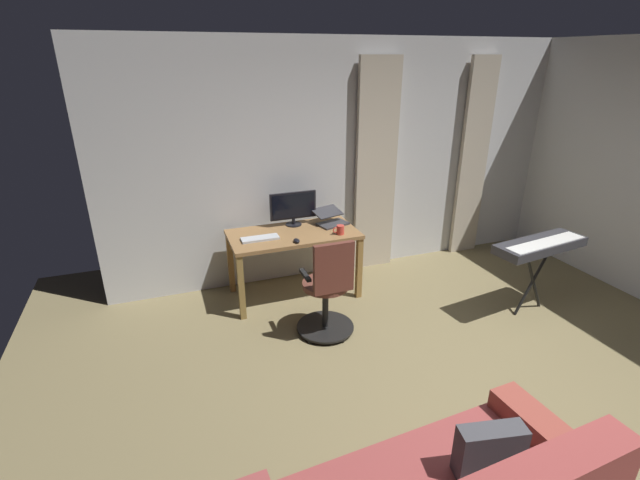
{
  "coord_description": "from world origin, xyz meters",
  "views": [
    {
      "loc": [
        2.09,
        2.1,
        2.51
      ],
      "look_at": [
        0.73,
        -1.59,
        0.88
      ],
      "focal_mm": 25.17,
      "sensor_mm": 36.0,
      "label": 1
    }
  ],
  "objects_px": {
    "laptop": "(331,219)",
    "mug_tea": "(340,230)",
    "desk": "(293,241)",
    "computer_keyboard": "(260,238)",
    "office_chair": "(328,292)",
    "computer_monitor": "(293,207)",
    "piano_keyboard": "(540,247)",
    "computer_mouse": "(297,241)"
  },
  "relations": [
    {
      "from": "laptop",
      "to": "mug_tea",
      "type": "relative_size",
      "value": 3.14
    },
    {
      "from": "office_chair",
      "to": "computer_keyboard",
      "type": "height_order",
      "value": "office_chair"
    },
    {
      "from": "mug_tea",
      "to": "piano_keyboard",
      "type": "bearing_deg",
      "value": 150.74
    },
    {
      "from": "desk",
      "to": "computer_keyboard",
      "type": "bearing_deg",
      "value": 10.2
    },
    {
      "from": "office_chair",
      "to": "computer_mouse",
      "type": "bearing_deg",
      "value": 100.45
    },
    {
      "from": "computer_monitor",
      "to": "piano_keyboard",
      "type": "height_order",
      "value": "computer_monitor"
    },
    {
      "from": "office_chair",
      "to": "laptop",
      "type": "xyz_separation_m",
      "value": [
        -0.41,
        -0.98,
        0.33
      ]
    },
    {
      "from": "computer_monitor",
      "to": "office_chair",
      "type": "bearing_deg",
      "value": 89.56
    },
    {
      "from": "mug_tea",
      "to": "computer_keyboard",
      "type": "bearing_deg",
      "value": -10.12
    },
    {
      "from": "piano_keyboard",
      "to": "computer_monitor",
      "type": "bearing_deg",
      "value": -41.11
    },
    {
      "from": "computer_keyboard",
      "to": "piano_keyboard",
      "type": "height_order",
      "value": "piano_keyboard"
    },
    {
      "from": "desk",
      "to": "computer_monitor",
      "type": "height_order",
      "value": "computer_monitor"
    },
    {
      "from": "desk",
      "to": "computer_monitor",
      "type": "relative_size",
      "value": 2.63
    },
    {
      "from": "office_chair",
      "to": "mug_tea",
      "type": "relative_size",
      "value": 7.95
    },
    {
      "from": "desk",
      "to": "computer_monitor",
      "type": "bearing_deg",
      "value": -107.88
    },
    {
      "from": "computer_mouse",
      "to": "mug_tea",
      "type": "bearing_deg",
      "value": -173.99
    },
    {
      "from": "laptop",
      "to": "computer_monitor",
      "type": "bearing_deg",
      "value": -31.04
    },
    {
      "from": "laptop",
      "to": "mug_tea",
      "type": "distance_m",
      "value": 0.33
    },
    {
      "from": "computer_mouse",
      "to": "piano_keyboard",
      "type": "height_order",
      "value": "piano_keyboard"
    },
    {
      "from": "computer_monitor",
      "to": "piano_keyboard",
      "type": "distance_m",
      "value": 2.58
    },
    {
      "from": "computer_mouse",
      "to": "laptop",
      "type": "bearing_deg",
      "value": -143.67
    },
    {
      "from": "desk",
      "to": "mug_tea",
      "type": "bearing_deg",
      "value": 154.44
    },
    {
      "from": "office_chair",
      "to": "computer_mouse",
      "type": "distance_m",
      "value": 0.68
    },
    {
      "from": "computer_monitor",
      "to": "piano_keyboard",
      "type": "xyz_separation_m",
      "value": [
        -2.13,
        1.43,
        -0.22
      ]
    },
    {
      "from": "computer_keyboard",
      "to": "desk",
      "type": "bearing_deg",
      "value": -169.8
    },
    {
      "from": "computer_monitor",
      "to": "computer_mouse",
      "type": "distance_m",
      "value": 0.55
    },
    {
      "from": "office_chair",
      "to": "computer_mouse",
      "type": "height_order",
      "value": "office_chair"
    },
    {
      "from": "computer_mouse",
      "to": "piano_keyboard",
      "type": "relative_size",
      "value": 0.1
    },
    {
      "from": "office_chair",
      "to": "mug_tea",
      "type": "bearing_deg",
      "value": 59.12
    },
    {
      "from": "laptop",
      "to": "piano_keyboard",
      "type": "relative_size",
      "value": 0.38
    },
    {
      "from": "desk",
      "to": "computer_keyboard",
      "type": "xyz_separation_m",
      "value": [
        0.38,
        0.07,
        0.11
      ]
    },
    {
      "from": "computer_keyboard",
      "to": "mug_tea",
      "type": "relative_size",
      "value": 3.08
    },
    {
      "from": "office_chair",
      "to": "piano_keyboard",
      "type": "relative_size",
      "value": 0.96
    },
    {
      "from": "computer_keyboard",
      "to": "mug_tea",
      "type": "bearing_deg",
      "value": 169.88
    },
    {
      "from": "computer_monitor",
      "to": "mug_tea",
      "type": "bearing_deg",
      "value": 130.33
    },
    {
      "from": "laptop",
      "to": "desk",
      "type": "bearing_deg",
      "value": -1.69
    },
    {
      "from": "piano_keyboard",
      "to": "mug_tea",
      "type": "bearing_deg",
      "value": -36.56
    },
    {
      "from": "computer_keyboard",
      "to": "laptop",
      "type": "distance_m",
      "value": 0.88
    },
    {
      "from": "desk",
      "to": "laptop",
      "type": "relative_size",
      "value": 3.46
    },
    {
      "from": "office_chair",
      "to": "piano_keyboard",
      "type": "distance_m",
      "value": 2.18
    },
    {
      "from": "piano_keyboard",
      "to": "computer_keyboard",
      "type": "bearing_deg",
      "value": -30.93
    },
    {
      "from": "computer_monitor",
      "to": "mug_tea",
      "type": "height_order",
      "value": "computer_monitor"
    }
  ]
}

